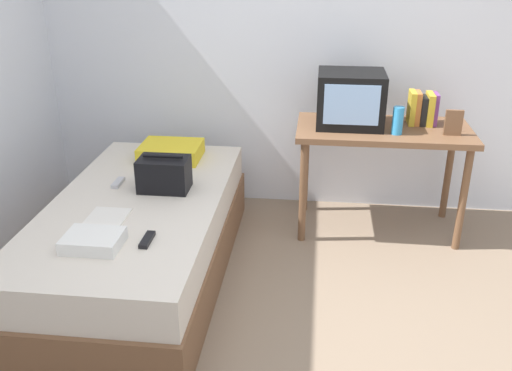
# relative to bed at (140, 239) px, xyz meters

# --- Properties ---
(ground_plane) EXTENTS (8.00, 8.00, 0.00)m
(ground_plane) POSITION_rel_bed_xyz_m (0.95, -0.74, -0.26)
(ground_plane) COLOR #84705B
(wall_back) EXTENTS (5.20, 0.10, 2.60)m
(wall_back) POSITION_rel_bed_xyz_m (0.95, 1.26, 1.04)
(wall_back) COLOR silver
(wall_back) RESTS_ON ground
(bed) EXTENTS (1.00, 2.00, 0.52)m
(bed) POSITION_rel_bed_xyz_m (0.00, 0.00, 0.00)
(bed) COLOR brown
(bed) RESTS_ON ground
(desk) EXTENTS (1.16, 0.60, 0.76)m
(desk) POSITION_rel_bed_xyz_m (1.48, 0.81, 0.40)
(desk) COLOR brown
(desk) RESTS_ON ground
(tv) EXTENTS (0.44, 0.39, 0.36)m
(tv) POSITION_rel_bed_xyz_m (1.24, 0.84, 0.68)
(tv) COLOR black
(tv) RESTS_ON desk
(water_bottle) EXTENTS (0.07, 0.07, 0.18)m
(water_bottle) POSITION_rel_bed_xyz_m (1.54, 0.68, 0.59)
(water_bottle) COLOR #3399DB
(water_bottle) RESTS_ON desk
(book_row) EXTENTS (0.19, 0.17, 0.22)m
(book_row) POSITION_rel_bed_xyz_m (1.73, 0.92, 0.61)
(book_row) COLOR gold
(book_row) RESTS_ON desk
(picture_frame) EXTENTS (0.11, 0.02, 0.17)m
(picture_frame) POSITION_rel_bed_xyz_m (1.89, 0.69, 0.59)
(picture_frame) COLOR brown
(picture_frame) RESTS_ON desk
(pillow) EXTENTS (0.41, 0.33, 0.10)m
(pillow) POSITION_rel_bed_xyz_m (0.03, 0.68, 0.32)
(pillow) COLOR yellow
(pillow) RESTS_ON bed
(handbag) EXTENTS (0.30, 0.20, 0.22)m
(handbag) POSITION_rel_bed_xyz_m (0.13, 0.16, 0.36)
(handbag) COLOR black
(handbag) RESTS_ON bed
(magazine) EXTENTS (0.21, 0.29, 0.01)m
(magazine) POSITION_rel_bed_xyz_m (-0.09, -0.28, 0.27)
(magazine) COLOR white
(magazine) RESTS_ON bed
(remote_dark) EXTENTS (0.04, 0.16, 0.02)m
(remote_dark) POSITION_rel_bed_xyz_m (0.21, -0.48, 0.27)
(remote_dark) COLOR black
(remote_dark) RESTS_ON bed
(remote_silver) EXTENTS (0.04, 0.14, 0.02)m
(remote_silver) POSITION_rel_bed_xyz_m (-0.18, 0.20, 0.27)
(remote_silver) COLOR #B7B7BC
(remote_silver) RESTS_ON bed
(folded_towel) EXTENTS (0.28, 0.22, 0.07)m
(folded_towel) POSITION_rel_bed_xyz_m (-0.04, -0.56, 0.30)
(folded_towel) COLOR white
(folded_towel) RESTS_ON bed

